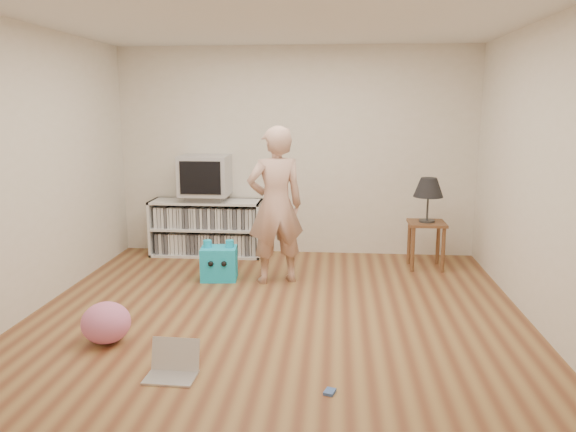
% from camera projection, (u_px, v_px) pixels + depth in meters
% --- Properties ---
extents(ground, '(4.50, 4.50, 0.00)m').
position_uv_depth(ground, '(277.00, 314.00, 5.12)').
color(ground, brown).
rests_on(ground, ground).
extents(walls, '(4.52, 4.52, 2.60)m').
position_uv_depth(walls, '(277.00, 173.00, 4.87)').
color(walls, silver).
rests_on(walls, ground).
extents(ceiling, '(4.50, 4.50, 0.01)m').
position_uv_depth(ceiling, '(276.00, 16.00, 4.62)').
color(ceiling, white).
rests_on(ceiling, walls).
extents(media_unit, '(1.40, 0.45, 0.70)m').
position_uv_depth(media_unit, '(207.00, 227.00, 7.14)').
color(media_unit, white).
rests_on(media_unit, ground).
extents(dvd_deck, '(0.45, 0.35, 0.07)m').
position_uv_depth(dvd_deck, '(206.00, 198.00, 7.05)').
color(dvd_deck, gray).
rests_on(dvd_deck, media_unit).
extents(crt_tv, '(0.60, 0.53, 0.50)m').
position_uv_depth(crt_tv, '(205.00, 175.00, 6.99)').
color(crt_tv, '#B1B1B6').
rests_on(crt_tv, dvd_deck).
extents(side_table, '(0.42, 0.42, 0.55)m').
position_uv_depth(side_table, '(426.00, 233.00, 6.52)').
color(side_table, brown).
rests_on(side_table, ground).
extents(table_lamp, '(0.34, 0.34, 0.52)m').
position_uv_depth(table_lamp, '(428.00, 189.00, 6.42)').
color(table_lamp, '#333333').
rests_on(table_lamp, side_table).
extents(person, '(0.71, 0.59, 1.67)m').
position_uv_depth(person, '(276.00, 205.00, 5.93)').
color(person, '#D6A792').
rests_on(person, ground).
extents(laptop, '(0.36, 0.29, 0.24)m').
position_uv_depth(laptop, '(173.00, 366.00, 3.97)').
color(laptop, silver).
rests_on(laptop, ground).
extents(playing_cards, '(0.09, 0.11, 0.02)m').
position_uv_depth(playing_cards, '(330.00, 392.00, 3.72)').
color(playing_cards, '#4164AD').
rests_on(playing_cards, ground).
extents(plush_blue, '(0.41, 0.36, 0.44)m').
position_uv_depth(plush_blue, '(219.00, 263.00, 6.12)').
color(plush_blue, '#14BBEE').
rests_on(plush_blue, ground).
extents(plush_pink, '(0.52, 0.52, 0.33)m').
position_uv_depth(plush_pink, '(106.00, 323.00, 4.49)').
color(plush_pink, pink).
rests_on(plush_pink, ground).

